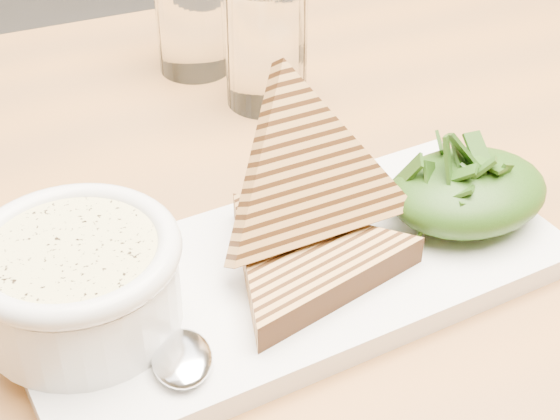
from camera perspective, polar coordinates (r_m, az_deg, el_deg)
name	(u,v)px	position (r m, az deg, el deg)	size (l,w,h in m)	color
table_top	(325,258)	(0.64, 3.04, -3.19)	(1.33, 0.89, 0.04)	brown
table_leg_br	(558,197)	(1.42, 17.98, 0.84)	(0.06, 0.06, 0.72)	brown
platter	(292,276)	(0.58, 0.81, -4.40)	(0.37, 0.17, 0.02)	white
soup_bowl	(80,291)	(0.53, -13.16, -5.25)	(0.12, 0.12, 0.05)	white
soup	(73,253)	(0.51, -13.60, -2.82)	(0.10, 0.10, 0.01)	#D7CC81
bowl_rim	(73,251)	(0.51, -13.63, -2.65)	(0.13, 0.13, 0.01)	white
sandwich_flat	(305,261)	(0.56, 1.67, -3.42)	(0.16, 0.16, 0.02)	#B98344
sandwich_lean	(309,179)	(0.56, 1.91, 2.08)	(0.16, 0.16, 0.09)	#B98344
salad_base	(468,192)	(0.61, 12.39, 1.21)	(0.12, 0.09, 0.04)	black
arugula_pile	(469,186)	(0.61, 12.44, 1.57)	(0.11, 0.10, 0.05)	#325A18
spoon_bowl	(182,358)	(0.50, -6.52, -9.76)	(0.04, 0.05, 0.01)	silver
glass_near	(266,45)	(0.77, -0.92, 10.91)	(0.07, 0.07, 0.11)	white
glass_far	(193,18)	(0.83, -5.82, 12.61)	(0.07, 0.07, 0.11)	white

